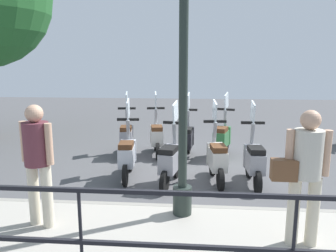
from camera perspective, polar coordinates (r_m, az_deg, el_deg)
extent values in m
plane|color=#4C4C4F|center=(7.07, 3.94, -7.55)|extent=(28.00, 28.00, 0.00)
cube|color=#A39E93|center=(4.12, 3.27, -20.79)|extent=(2.20, 20.00, 0.15)
cube|color=gray|center=(5.05, 3.59, -14.51)|extent=(0.10, 20.00, 0.15)
cube|color=black|center=(2.71, 2.97, -11.66)|extent=(0.04, 16.00, 0.04)
cube|color=black|center=(2.93, 2.88, -20.22)|extent=(0.04, 16.00, 0.04)
cylinder|color=black|center=(3.11, -14.82, -19.76)|extent=(0.03, 0.03, 1.05)
cylinder|color=#232D28|center=(4.71, 2.49, -12.77)|extent=(0.26, 0.26, 0.40)
cylinder|color=#232D28|center=(4.31, 2.71, 11.51)|extent=(0.12, 0.12, 4.27)
cylinder|color=beige|center=(4.23, 23.91, -13.49)|extent=(0.14, 0.14, 0.82)
cylinder|color=beige|center=(4.17, 20.96, -13.63)|extent=(0.14, 0.14, 0.82)
cylinder|color=beige|center=(3.97, 23.17, -4.50)|extent=(0.33, 0.33, 0.55)
sphere|color=tan|center=(3.89, 23.59, 0.97)|extent=(0.22, 0.22, 0.22)
cylinder|color=tan|center=(4.03, 25.90, -4.28)|extent=(0.09, 0.09, 0.52)
cylinder|color=tan|center=(3.91, 20.38, -4.30)|extent=(0.09, 0.09, 0.52)
cube|color=brown|center=(3.90, 19.52, -7.18)|extent=(0.15, 0.28, 0.24)
cylinder|color=beige|center=(4.70, -22.32, -10.90)|extent=(0.14, 0.14, 0.82)
cylinder|color=beige|center=(4.55, -20.29, -11.45)|extent=(0.14, 0.14, 0.82)
cylinder|color=brown|center=(4.42, -21.94, -2.90)|extent=(0.40, 0.40, 0.55)
sphere|color=tan|center=(4.35, -22.30, 2.04)|extent=(0.22, 0.22, 0.22)
cylinder|color=tan|center=(4.56, -23.78, -2.45)|extent=(0.09, 0.09, 0.52)
cylinder|color=tan|center=(4.28, -20.01, -2.98)|extent=(0.09, 0.09, 0.52)
cylinder|color=black|center=(6.74, 13.94, -7.01)|extent=(0.40, 0.09, 0.40)
cylinder|color=black|center=(5.97, 15.36, -9.45)|extent=(0.40, 0.09, 0.40)
cube|color=gray|center=(6.19, 14.88, -5.96)|extent=(0.61, 0.29, 0.36)
cube|color=gray|center=(6.46, 14.39, -5.05)|extent=(0.13, 0.30, 0.44)
cube|color=black|center=(6.06, 15.11, -4.07)|extent=(0.41, 0.27, 0.10)
cylinder|color=gray|center=(6.43, 14.44, -1.86)|extent=(0.18, 0.07, 0.55)
cube|color=black|center=(6.37, 14.56, 0.55)|extent=(0.07, 0.44, 0.05)
cube|color=silver|center=(6.40, 14.54, 2.41)|extent=(0.39, 0.04, 0.42)
cylinder|color=black|center=(6.74, 7.74, -6.78)|extent=(0.41, 0.13, 0.40)
cylinder|color=black|center=(5.97, 9.11, -9.20)|extent=(0.41, 0.13, 0.40)
cube|color=beige|center=(6.19, 8.60, -5.72)|extent=(0.63, 0.35, 0.36)
cube|color=beige|center=(6.45, 8.13, -4.81)|extent=(0.16, 0.31, 0.44)
cube|color=#4C2D19|center=(6.06, 8.78, -3.82)|extent=(0.43, 0.31, 0.10)
cylinder|color=gray|center=(6.42, 8.12, -1.62)|extent=(0.19, 0.09, 0.55)
cube|color=black|center=(6.37, 8.18, 0.80)|extent=(0.11, 0.44, 0.05)
cube|color=silver|center=(6.40, 8.14, 2.65)|extent=(0.39, 0.08, 0.42)
cylinder|color=black|center=(6.54, 1.46, -7.25)|extent=(0.41, 0.16, 0.40)
cylinder|color=black|center=(5.78, -0.61, -9.73)|extent=(0.41, 0.16, 0.40)
cube|color=gray|center=(5.99, 0.28, -6.14)|extent=(0.64, 0.39, 0.36)
cube|color=gray|center=(6.25, 0.99, -5.22)|extent=(0.18, 0.32, 0.44)
cube|color=black|center=(5.86, 0.10, -4.19)|extent=(0.44, 0.33, 0.10)
cylinder|color=gray|center=(6.22, 1.14, -1.93)|extent=(0.19, 0.10, 0.55)
cube|color=black|center=(6.17, 1.15, 0.57)|extent=(0.14, 0.44, 0.05)
cube|color=silver|center=(6.19, 1.30, 2.48)|extent=(0.39, 0.10, 0.42)
cylinder|color=black|center=(6.94, -6.65, -6.22)|extent=(0.41, 0.12, 0.40)
cylinder|color=black|center=(6.16, -7.47, -8.50)|extent=(0.41, 0.12, 0.40)
cube|color=#B7BCC6|center=(6.38, -7.18, -5.15)|extent=(0.62, 0.33, 0.36)
cube|color=#B7BCC6|center=(6.66, -6.90, -4.29)|extent=(0.15, 0.31, 0.44)
cube|color=#4C2D19|center=(6.26, -7.30, -3.30)|extent=(0.42, 0.30, 0.10)
cylinder|color=gray|center=(6.63, -6.91, -1.19)|extent=(0.19, 0.09, 0.55)
cube|color=black|center=(6.58, -6.97, 1.15)|extent=(0.10, 0.44, 0.05)
cube|color=silver|center=(6.61, -6.95, 2.95)|extent=(0.39, 0.07, 0.42)
cylinder|color=black|center=(8.38, 10.02, -3.30)|extent=(0.41, 0.20, 0.40)
cylinder|color=black|center=(7.60, 8.64, -4.75)|extent=(0.41, 0.20, 0.40)
cube|color=#2D6B38|center=(7.84, 9.29, -2.16)|extent=(0.66, 0.45, 0.36)
cube|color=#2D6B38|center=(8.11, 9.76, -1.59)|extent=(0.21, 0.32, 0.44)
cube|color=#4C2D19|center=(7.73, 9.22, -0.61)|extent=(0.46, 0.37, 0.10)
cylinder|color=gray|center=(8.10, 9.94, 0.94)|extent=(0.20, 0.12, 0.55)
cube|color=black|center=(8.06, 10.00, 2.87)|extent=(0.19, 0.44, 0.05)
cube|color=silver|center=(8.09, 10.15, 4.32)|extent=(0.38, 0.15, 0.42)
cylinder|color=black|center=(8.23, 3.59, -3.42)|extent=(0.41, 0.12, 0.40)
cylinder|color=black|center=(7.44, 2.88, -4.99)|extent=(0.41, 0.12, 0.40)
cube|color=black|center=(7.68, 3.20, -2.31)|extent=(0.62, 0.33, 0.36)
cube|color=black|center=(7.96, 3.44, -1.70)|extent=(0.15, 0.31, 0.44)
cube|color=black|center=(7.57, 3.16, -0.74)|extent=(0.42, 0.29, 0.10)
cylinder|color=gray|center=(7.95, 3.52, 0.89)|extent=(0.19, 0.09, 0.55)
cube|color=black|center=(7.90, 3.55, 2.86)|extent=(0.10, 0.44, 0.05)
cube|color=silver|center=(7.94, 3.61, 4.35)|extent=(0.39, 0.06, 0.42)
cylinder|color=black|center=(8.48, -2.14, -2.98)|extent=(0.41, 0.15, 0.40)
cylinder|color=black|center=(7.68, -1.83, -4.47)|extent=(0.41, 0.15, 0.40)
cube|color=beige|center=(7.93, -1.98, -1.88)|extent=(0.64, 0.38, 0.36)
cube|color=beige|center=(8.21, -2.08, -1.30)|extent=(0.17, 0.32, 0.44)
cube|color=#4C2D19|center=(7.81, -1.96, -0.35)|extent=(0.44, 0.32, 0.10)
cylinder|color=gray|center=(8.20, -2.12, 1.22)|extent=(0.19, 0.10, 0.55)
cube|color=black|center=(8.16, -2.14, 3.12)|extent=(0.13, 0.44, 0.05)
cube|color=silver|center=(8.19, -2.17, 4.56)|extent=(0.39, 0.09, 0.42)
cylinder|color=black|center=(8.51, -6.97, -3.00)|extent=(0.41, 0.13, 0.40)
cylinder|color=black|center=(7.71, -7.39, -4.49)|extent=(0.41, 0.13, 0.40)
cube|color=gray|center=(7.96, -7.26, -1.92)|extent=(0.63, 0.36, 0.36)
cube|color=gray|center=(8.24, -7.12, -1.33)|extent=(0.16, 0.31, 0.44)
cube|color=#4C2D19|center=(7.84, -7.34, -0.39)|extent=(0.43, 0.31, 0.10)
cylinder|color=gray|center=(8.23, -7.14, 1.17)|extent=(0.19, 0.09, 0.55)
cube|color=black|center=(8.19, -7.19, 3.07)|extent=(0.12, 0.44, 0.05)
cube|color=silver|center=(8.22, -7.19, 4.51)|extent=(0.39, 0.08, 0.42)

